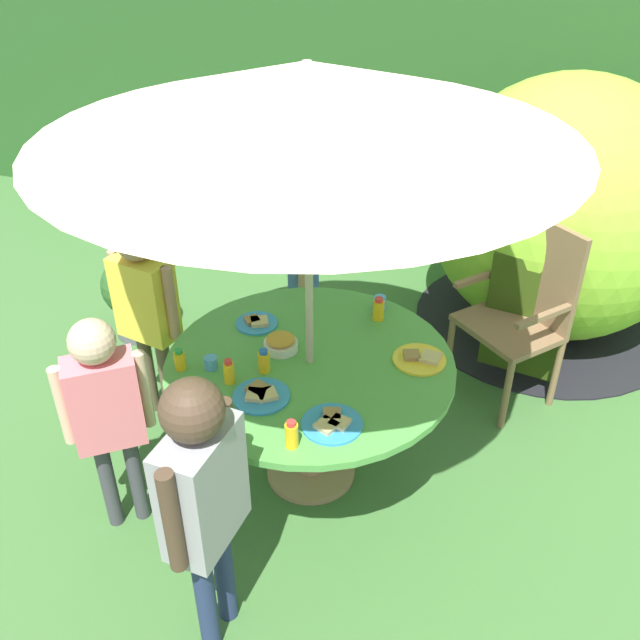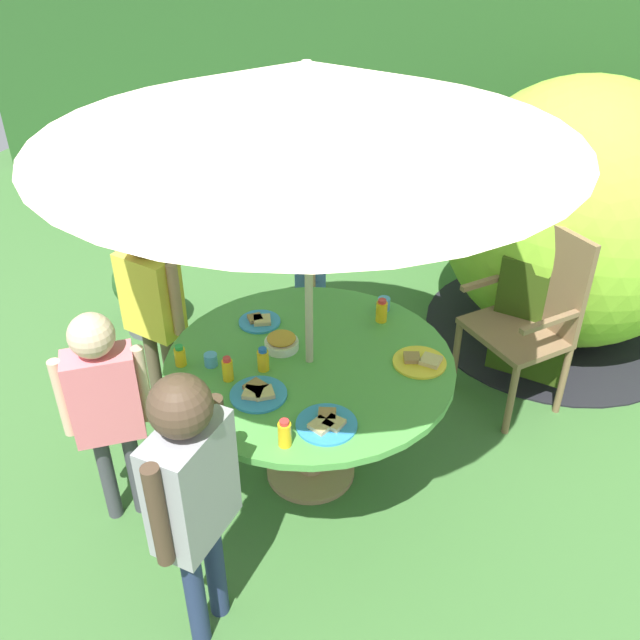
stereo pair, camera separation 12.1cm
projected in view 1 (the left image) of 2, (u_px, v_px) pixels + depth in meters
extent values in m
cube|color=#3D6B33|center=(311.00, 473.00, 3.63)|extent=(10.00, 10.00, 0.02)
cube|color=#285623|center=(439.00, 105.00, 5.69)|extent=(9.00, 0.70, 2.03)
cylinder|color=tan|center=(311.00, 470.00, 3.61)|extent=(0.46, 0.46, 0.03)
cylinder|color=tan|center=(310.00, 422.00, 3.43)|extent=(0.13, 0.13, 0.69)
cylinder|color=#519E47|center=(310.00, 364.00, 3.23)|extent=(1.35, 1.35, 0.04)
cylinder|color=#B7AD8C|center=(309.00, 305.00, 3.05)|extent=(0.04, 0.04, 2.07)
cone|color=beige|center=(307.00, 100.00, 2.56)|extent=(2.12, 2.12, 0.28)
cylinder|color=brown|center=(449.00, 351.00, 4.14)|extent=(0.04, 0.04, 0.45)
cylinder|color=brown|center=(506.00, 395.00, 3.80)|extent=(0.04, 0.04, 0.45)
cylinder|color=brown|center=(497.00, 333.00, 4.31)|extent=(0.04, 0.04, 0.45)
cylinder|color=brown|center=(556.00, 374.00, 3.96)|extent=(0.04, 0.04, 0.45)
cube|color=brown|center=(507.00, 328.00, 3.92)|extent=(0.67, 0.66, 0.04)
cube|color=brown|center=(541.00, 271.00, 3.83)|extent=(0.42, 0.37, 0.60)
cube|color=brown|center=(483.00, 276.00, 3.97)|extent=(0.30, 0.34, 0.03)
cube|color=brown|center=(546.00, 315.00, 3.63)|extent=(0.30, 0.34, 0.03)
ellipsoid|color=#8CC633|center=(562.00, 211.00, 4.35)|extent=(1.88, 1.76, 1.68)
cylinder|color=black|center=(539.00, 321.00, 4.81)|extent=(1.94, 1.94, 0.01)
cube|color=#314511|center=(525.00, 319.00, 4.01)|extent=(0.47, 0.10, 0.76)
cylinder|color=#595960|center=(139.00, 321.00, 4.65)|extent=(0.30, 0.30, 0.20)
sphere|color=#285623|center=(133.00, 286.00, 4.50)|extent=(0.41, 0.41, 0.41)
cylinder|color=navy|center=(303.00, 311.00, 4.40)|extent=(0.08, 0.08, 0.57)
cylinder|color=navy|center=(304.00, 323.00, 4.29)|extent=(0.08, 0.08, 0.57)
cube|color=#4C72C6|center=(302.00, 242.00, 4.06)|extent=(0.29, 0.37, 0.48)
cylinder|color=tan|center=(301.00, 225.00, 4.20)|extent=(0.06, 0.06, 0.43)
cylinder|color=tan|center=(303.00, 253.00, 3.89)|extent=(0.06, 0.06, 0.43)
sphere|color=tan|center=(301.00, 187.00, 3.87)|extent=(0.21, 0.21, 0.21)
cylinder|color=brown|center=(148.00, 371.00, 3.90)|extent=(0.07, 0.07, 0.54)
cylinder|color=brown|center=(166.00, 378.00, 3.85)|extent=(0.07, 0.07, 0.54)
cube|color=yellow|center=(145.00, 298.00, 3.60)|extent=(0.34, 0.23, 0.46)
cylinder|color=tan|center=(119.00, 286.00, 3.66)|extent=(0.06, 0.06, 0.41)
cylinder|color=tan|center=(171.00, 303.00, 3.52)|extent=(0.06, 0.06, 0.41)
sphere|color=tan|center=(136.00, 241.00, 3.42)|extent=(0.20, 0.20, 0.20)
cylinder|color=#3F3F47|center=(108.00, 483.00, 3.21)|extent=(0.07, 0.07, 0.51)
cylinder|color=#3F3F47|center=(136.00, 477.00, 3.24)|extent=(0.07, 0.07, 0.51)
cube|color=#EA727F|center=(105.00, 402.00, 2.97)|extent=(0.34, 0.31, 0.43)
cylinder|color=#D8B293|center=(63.00, 406.00, 2.91)|extent=(0.06, 0.06, 0.39)
cylinder|color=#D8B293|center=(144.00, 390.00, 3.00)|extent=(0.06, 0.06, 0.39)
sphere|color=#D8B293|center=(92.00, 342.00, 2.80)|extent=(0.19, 0.19, 0.19)
cylinder|color=navy|center=(206.00, 598.00, 2.67)|extent=(0.08, 0.08, 0.58)
cylinder|color=navy|center=(224.00, 569.00, 2.78)|extent=(0.08, 0.08, 0.58)
cube|color=#99999E|center=(202.00, 488.00, 2.43)|extent=(0.21, 0.35, 0.49)
cylinder|color=#4C3828|center=(172.00, 522.00, 2.27)|extent=(0.06, 0.06, 0.44)
cylinder|color=#4C3828|center=(228.00, 448.00, 2.56)|extent=(0.06, 0.06, 0.44)
sphere|color=#4C3828|center=(192.00, 410.00, 2.23)|extent=(0.22, 0.22, 0.22)
cylinder|color=white|center=(281.00, 346.00, 3.29)|extent=(0.16, 0.16, 0.04)
ellipsoid|color=gold|center=(281.00, 339.00, 3.27)|extent=(0.14, 0.14, 0.04)
cylinder|color=#338CD8|center=(261.00, 396.00, 3.00)|extent=(0.25, 0.25, 0.01)
cube|color=tan|center=(267.00, 394.00, 2.98)|extent=(0.11, 0.11, 0.02)
cube|color=#9E7547|center=(258.00, 389.00, 3.02)|extent=(0.11, 0.11, 0.02)
cube|color=tan|center=(256.00, 395.00, 2.98)|extent=(0.09, 0.09, 0.02)
cylinder|color=#338CD8|center=(332.00, 424.00, 2.85)|extent=(0.26, 0.26, 0.01)
cube|color=tan|center=(339.00, 423.00, 2.83)|extent=(0.09, 0.09, 0.02)
cube|color=#9E7547|center=(332.00, 414.00, 2.88)|extent=(0.09, 0.09, 0.02)
cube|color=tan|center=(327.00, 425.00, 2.82)|extent=(0.11, 0.11, 0.02)
cylinder|color=#338CD8|center=(257.00, 323.00, 3.48)|extent=(0.21, 0.21, 0.01)
cube|color=tan|center=(259.00, 321.00, 3.46)|extent=(0.11, 0.11, 0.02)
cube|color=#9E7547|center=(252.00, 320.00, 3.47)|extent=(0.09, 0.09, 0.02)
cylinder|color=yellow|center=(419.00, 359.00, 3.22)|extent=(0.25, 0.25, 0.01)
cube|color=tan|center=(431.00, 357.00, 3.21)|extent=(0.10, 0.10, 0.02)
cube|color=#9E7547|center=(412.00, 355.00, 3.22)|extent=(0.09, 0.09, 0.02)
cylinder|color=yellow|center=(264.00, 362.00, 3.13)|extent=(0.05, 0.05, 0.10)
cylinder|color=blue|center=(263.00, 352.00, 3.10)|extent=(0.04, 0.04, 0.02)
cylinder|color=yellow|center=(229.00, 373.00, 3.06)|extent=(0.05, 0.05, 0.10)
cylinder|color=red|center=(228.00, 362.00, 3.03)|extent=(0.03, 0.03, 0.02)
cylinder|color=yellow|center=(180.00, 361.00, 3.15)|extent=(0.05, 0.05, 0.09)
cylinder|color=green|center=(179.00, 351.00, 3.12)|extent=(0.04, 0.04, 0.02)
cylinder|color=yellow|center=(378.00, 310.00, 3.49)|extent=(0.06, 0.06, 0.11)
cylinder|color=red|center=(379.00, 300.00, 3.46)|extent=(0.04, 0.04, 0.02)
cylinder|color=yellow|center=(292.00, 435.00, 2.72)|extent=(0.05, 0.05, 0.11)
cylinder|color=red|center=(291.00, 423.00, 2.69)|extent=(0.04, 0.04, 0.02)
cylinder|color=#4C99D8|center=(380.00, 302.00, 3.59)|extent=(0.06, 0.06, 0.07)
cylinder|color=#4C99D8|center=(211.00, 363.00, 3.16)|extent=(0.06, 0.06, 0.06)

